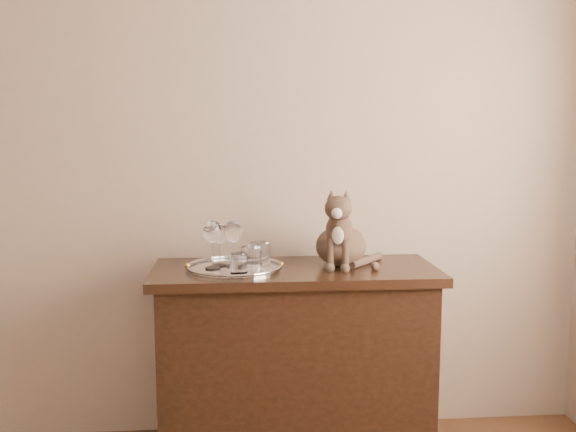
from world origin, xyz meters
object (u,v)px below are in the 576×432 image
Objects in this scene: sideboard at (295,364)px; wine_glass_a at (220,244)px; tumbler_c at (260,254)px; tumbler_a at (252,259)px; cat at (341,226)px; wine_glass_d at (233,244)px; wine_glass_c at (212,244)px; tray at (235,268)px; tumbler_b at (239,263)px.

wine_glass_a reaches higher than sideboard.
sideboard is 12.02× the size of tumbler_c.
cat is at bearing 15.55° from tumbler_a.
wine_glass_d is 0.47m from cat.
wine_glass_c is 0.55m from cat.
tumbler_c is at bearing 175.46° from sideboard.
wine_glass_d reaches higher than wine_glass_a.
wine_glass_c is at bearing -166.60° from tray.
tray is 1.97× the size of wine_glass_c.
wine_glass_c is 0.15m from tumbler_b.
cat is (0.35, 0.03, 0.11)m from tumbler_c.
wine_glass_a is at bearing 174.84° from tumbler_c.
wine_glass_a is 0.17m from tumbler_b.
tumbler_c reaches higher than tumbler_a.
wine_glass_c reaches higher than tumbler_a.
sideboard is 0.50m from tray.
wine_glass_a reaches higher than tumbler_a.
wine_glass_d is 0.14m from tumbler_b.
wine_glass_c is (-0.09, -0.02, 0.11)m from tray.
wine_glass_d reaches higher than sideboard.
tumbler_a is (0.08, -0.08, -0.05)m from wine_glass_d.
wine_glass_c is 0.60× the size of cat.
tray reaches higher than sideboard.
cat is (0.46, 0.05, 0.16)m from tray.
tumbler_c is (-0.15, 0.01, 0.48)m from sideboard.
tumbler_b is at bearing -153.97° from sideboard.
wine_glass_a is 0.55× the size of cat.
tray is 0.12m from wine_glass_a.
tumbler_b is (0.11, -0.09, -0.06)m from wine_glass_c.
wine_glass_c is (-0.35, -0.02, 0.53)m from sideboard.
tumbler_c is at bearing -5.16° from wine_glass_a.
wine_glass_a is 1.84× the size of tumbler_c.
tumbler_c reaches higher than tumbler_b.
cat is (0.44, 0.16, 0.12)m from tumbler_b.
tray is 1.19× the size of cat.
tumbler_b is (-0.05, -0.05, -0.01)m from tumbler_a.
tumbler_a is 0.42m from cat.
wine_glass_d is 2.03× the size of tumbler_a.
sideboard is 0.54m from tumbler_b.
tumbler_c is (0.20, 0.04, -0.05)m from wine_glass_c.
tumbler_c is 0.37m from cat.
tray is at bearing -179.28° from sideboard.
tray is 4.01× the size of tumbler_c.
tray is at bearing -158.98° from cat.
wine_glass_a is at bearing 153.94° from tray.
tumbler_a is at bearing -149.07° from cat.
wine_glass_d is at bearing -179.51° from tumbler_c.
wine_glass_a is 0.94× the size of wine_glass_d.
tumbler_b is (0.02, -0.11, 0.04)m from tray.
sideboard is 3.57× the size of cat.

